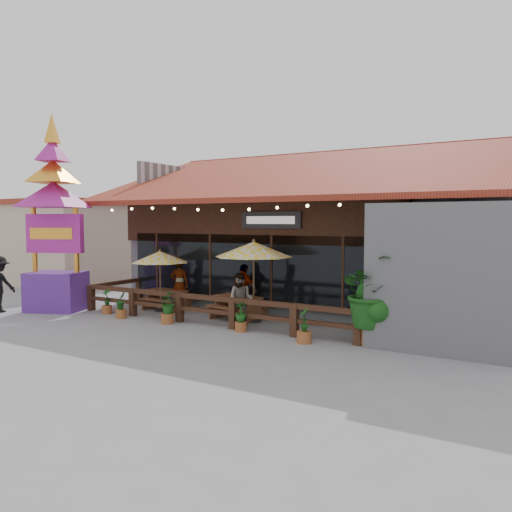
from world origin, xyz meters
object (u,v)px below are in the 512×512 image
Objects in this scene: umbrella_right at (254,250)px; thai_sign_tower at (54,200)px; tropical_plant at (372,293)px; picnic_table_right at (238,304)px; umbrella_left at (160,257)px; picnic_table_left at (167,296)px.

umbrella_right is 0.43× the size of thai_sign_tower.
tropical_plant is at bearing -13.43° from umbrella_right.
picnic_table_right is 4.91m from tropical_plant.
picnic_table_right is at bearing 2.70° from umbrella_left.
thai_sign_tower is (-3.28, -1.75, 2.01)m from umbrella_left.
umbrella_right is 2.05× the size of picnic_table_left.
umbrella_left is 1.59× the size of picnic_table_left.
picnic_table_left is (-0.02, 0.36, -1.42)m from umbrella_left.
thai_sign_tower is 11.46m from tropical_plant.
picnic_table_left is 0.84× the size of picnic_table_right.
picnic_table_right is at bearing 167.22° from tropical_plant.
umbrella_left is 1.47m from picnic_table_left.
picnic_table_right is (3.13, 0.15, -1.39)m from umbrella_left.
tropical_plant is (7.86, -0.92, -0.58)m from umbrella_left.
thai_sign_tower is (-6.41, -1.90, 3.40)m from picnic_table_right.
tropical_plant reaches higher than umbrella_left.
thai_sign_tower reaches higher than picnic_table_left.
picnic_table_right reaches higher than picnic_table_left.
picnic_table_left is 0.21× the size of thai_sign_tower.
thai_sign_tower is (-7.06, -1.80, 1.64)m from umbrella_right.
thai_sign_tower is at bearing -175.75° from tropical_plant.
picnic_table_right is 0.79× the size of tropical_plant.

